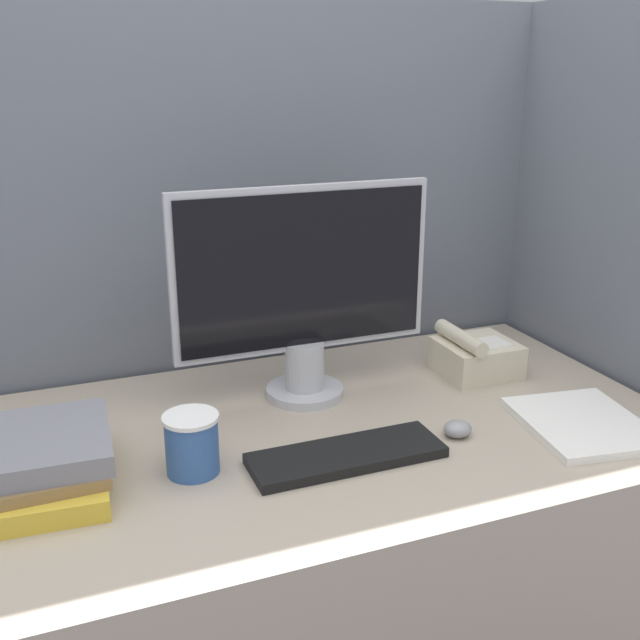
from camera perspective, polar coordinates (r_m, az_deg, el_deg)
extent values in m
cube|color=slate|center=(1.91, -4.75, -1.30)|extent=(1.85, 0.04, 1.62)
cube|color=slate|center=(1.94, 21.30, -2.32)|extent=(0.04, 0.88, 1.62)
cube|color=tan|center=(1.75, 0.21, -19.38)|extent=(1.45, 0.82, 0.76)
cylinder|color=#B7B7BC|center=(1.68, -1.17, -5.46)|extent=(0.17, 0.17, 0.02)
cylinder|color=#B7B7BC|center=(1.65, -1.19, -3.48)|extent=(0.09, 0.09, 0.11)
cube|color=#B7B7BC|center=(1.59, -1.31, 3.87)|extent=(0.57, 0.02, 0.36)
cube|color=black|center=(1.58, -1.19, 3.79)|extent=(0.54, 0.01, 0.33)
cube|color=black|center=(1.42, 2.04, -10.26)|extent=(0.37, 0.12, 0.02)
ellipsoid|color=gray|center=(1.53, 10.43, -8.16)|extent=(0.06, 0.05, 0.03)
cylinder|color=#335999|center=(1.38, -9.72, -9.44)|extent=(0.10, 0.10, 0.10)
cylinder|color=white|center=(1.36, -9.85, -7.34)|extent=(0.10, 0.10, 0.01)
cube|color=gold|center=(1.42, -19.96, -11.16)|extent=(0.21, 0.30, 0.04)
cube|color=olive|center=(1.41, -20.25, -9.95)|extent=(0.20, 0.26, 0.02)
cube|color=slate|center=(1.39, -20.37, -8.87)|extent=(0.24, 0.25, 0.04)
cube|color=beige|center=(1.82, 11.84, -2.83)|extent=(0.17, 0.16, 0.08)
cube|color=white|center=(1.81, 12.85, -1.72)|extent=(0.08, 0.07, 0.00)
cylinder|color=beige|center=(1.78, 10.67, -1.33)|extent=(0.04, 0.18, 0.04)
cube|color=white|center=(1.63, 19.38, -7.46)|extent=(0.27, 0.31, 0.02)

